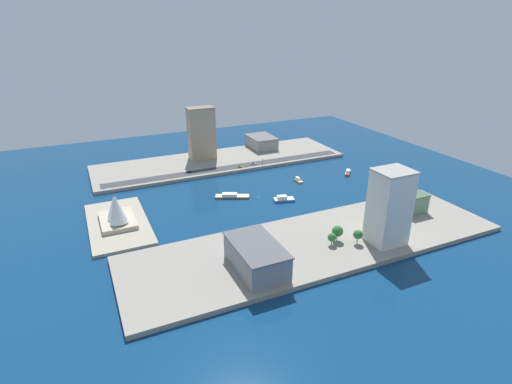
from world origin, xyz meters
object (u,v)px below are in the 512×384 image
carpark_squat_concrete (261,142)px  opera_landmark (116,211)px  barge_flat_brown (232,196)px  catamaran_blue (284,199)px  tugboat_red (348,172)px  suv_black (189,172)px  hotel_broad_white (389,207)px  water_taxi_orange (298,180)px  warehouse_low_gray (256,256)px  van_white (253,164)px  traffic_light_waterfront (263,161)px  apartment_midrise_tan (202,133)px  taxi_yellow_cab (239,167)px  terminal_long_green (404,198)px

carpark_squat_concrete → opera_landmark: (-116.17, 162.69, 1.41)m
barge_flat_brown → catamaran_blue: catamaran_blue is taller
tugboat_red → suv_black: bearing=67.2°
tugboat_red → suv_black: suv_black is taller
barge_flat_brown → hotel_broad_white: (-108.02, -58.33, 24.97)m
water_taxi_orange → warehouse_low_gray: warehouse_low_gray is taller
suv_black → van_white: bearing=-93.7°
suv_black → tugboat_red: bearing=-112.8°
catamaran_blue → van_white: 80.56m
van_white → traffic_light_waterfront: bearing=-129.1°
apartment_midrise_tan → taxi_yellow_cab: (-40.95, -22.26, -24.27)m
water_taxi_orange → hotel_broad_white: size_ratio=0.24×
water_taxi_orange → terminal_long_green: (-81.66, -40.45, 8.40)m
catamaran_blue → opera_landmark: bearing=84.7°
warehouse_low_gray → traffic_light_waterfront: 171.16m
taxi_yellow_cab → traffic_light_waterfront: size_ratio=0.72×
van_white → hotel_broad_white: bearing=-175.1°
water_taxi_orange → warehouse_low_gray: bearing=140.4°
taxi_yellow_cab → apartment_midrise_tan: bearing=28.5°
barge_flat_brown → van_white: (57.06, -44.16, 2.58)m
traffic_light_waterfront → taxi_yellow_cab: bearing=81.6°
barge_flat_brown → hotel_broad_white: size_ratio=0.59×
warehouse_low_gray → traffic_light_waterfront: warehouse_low_gray is taller
taxi_yellow_cab → van_white: size_ratio=0.92×
carpark_squat_concrete → taxi_yellow_cab: size_ratio=7.35×
warehouse_low_gray → traffic_light_waterfront: size_ratio=6.31×
taxi_yellow_cab → van_white: (2.63, -14.83, -0.02)m
hotel_broad_white → catamaran_blue: bearing=16.0°
barge_flat_brown → opera_landmark: 88.38m
catamaran_blue → suv_black: size_ratio=3.64×
hotel_broad_white → van_white: bearing=4.9°
water_taxi_orange → traffic_light_waterfront: (43.81, 13.33, 5.92)m
barge_flat_brown → hotel_broad_white: 125.28m
catamaran_blue → barge_flat_brown: bearing=56.1°
terminal_long_green → traffic_light_waterfront: terminal_long_green is taller
terminal_long_green → van_white: terminal_long_green is taller
hotel_broad_white → traffic_light_waterfront: bearing=2.5°
barge_flat_brown → catamaran_blue: 40.92m
apartment_midrise_tan → traffic_light_waterfront: size_ratio=7.74×
warehouse_low_gray → opera_landmark: (90.00, 61.59, -0.04)m
opera_landmark → catamaran_blue: bearing=-95.3°
water_taxi_orange → carpark_squat_concrete: bearing=-6.4°
carpark_squat_concrete → warehouse_low_gray: (-206.17, 101.11, 1.45)m
taxi_yellow_cab → opera_landmark: 134.07m
water_taxi_orange → van_white: (49.68, 20.54, 2.47)m
taxi_yellow_cab → opera_landmark: opera_landmark is taller
tugboat_red → taxi_yellow_cab: bearing=60.3°
water_taxi_orange → catamaran_blue: bearing=134.5°
water_taxi_orange → apartment_midrise_tan: apartment_midrise_tan is taller
suv_black → barge_flat_brown: bearing=-164.3°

